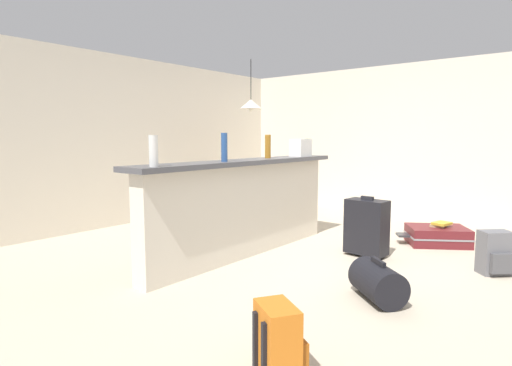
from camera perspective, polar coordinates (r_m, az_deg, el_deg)
ground_plane at (r=4.81m, az=6.61°, el=-9.92°), size 13.00×13.00×0.05m
wall_back at (r=6.76m, az=-15.72°, el=5.53°), size 6.60×0.10×2.50m
wall_right at (r=7.49m, az=17.43°, el=5.53°), size 0.10×6.00×2.50m
partition_half_wall at (r=4.64m, az=-1.54°, el=-3.73°), size 2.80×0.20×1.02m
bar_countertop at (r=4.58m, az=-1.56°, el=2.87°), size 2.96×0.40×0.05m
bottle_white at (r=3.61m, az=-13.79°, el=4.25°), size 0.08×0.08×0.27m
bottle_blue at (r=4.24m, az=-4.34°, el=4.87°), size 0.06×0.06×0.29m
bottle_amber at (r=4.90m, az=1.62°, el=4.99°), size 0.07×0.07×0.27m
bottle_green at (r=5.59m, az=6.99°, el=4.85°), size 0.06×0.06×0.22m
grocery_bag at (r=5.37m, az=6.08°, el=4.80°), size 0.26×0.18×0.22m
dining_table at (r=6.68m, az=-1.13°, el=0.57°), size 1.10×0.80×0.74m
dining_chair_near_partition at (r=6.33m, az=2.37°, el=-0.95°), size 0.46×0.46×0.93m
pendant_lamp at (r=6.60m, az=-0.70°, el=10.71°), size 0.34×0.34×0.80m
suitcase_flat_maroon at (r=5.63m, az=23.43°, el=-6.60°), size 0.79×0.87×0.22m
backpack_grey at (r=4.68m, az=29.78°, el=-8.34°), size 0.34×0.34×0.42m
suitcase_upright_black at (r=4.80m, az=14.80°, el=-5.77°), size 0.27×0.46×0.67m
backpack_orange at (r=2.44m, az=3.08°, el=-21.01°), size 0.33×0.33×0.42m
duffel_bag_black at (r=3.61m, az=16.22°, el=-12.84°), size 0.54×0.56×0.34m
book_stack at (r=5.63m, az=23.76°, el=-5.16°), size 0.27×0.24×0.06m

